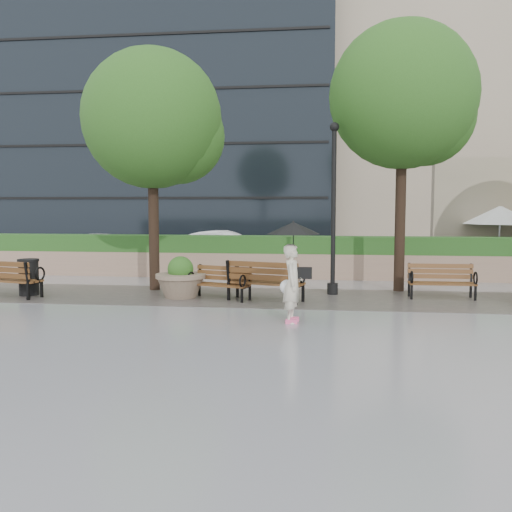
# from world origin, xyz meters

# --- Properties ---
(ground) EXTENTS (100.00, 100.00, 0.00)m
(ground) POSITION_xyz_m (0.00, 0.00, 0.00)
(ground) COLOR gray
(ground) RESTS_ON ground
(cobble_strip) EXTENTS (28.00, 3.20, 0.01)m
(cobble_strip) POSITION_xyz_m (0.00, 3.00, 0.01)
(cobble_strip) COLOR #383330
(cobble_strip) RESTS_ON ground
(hedge_wall) EXTENTS (24.00, 0.80, 1.35)m
(hedge_wall) POSITION_xyz_m (0.00, 7.00, 0.66)
(hedge_wall) COLOR #997A63
(hedge_wall) RESTS_ON ground
(asphalt_street) EXTENTS (40.00, 7.00, 0.00)m
(asphalt_street) POSITION_xyz_m (0.00, 11.00, 0.00)
(asphalt_street) COLOR black
(asphalt_street) RESTS_ON ground
(bldg_glass) EXTENTS (20.00, 10.00, 25.00)m
(bldg_glass) POSITION_xyz_m (-9.00, 22.00, 12.50)
(bldg_glass) COLOR black
(bldg_glass) RESTS_ON ground
(bldg_stone) EXTENTS (18.00, 10.00, 20.00)m
(bldg_stone) POSITION_xyz_m (10.00, 23.00, 10.00)
(bldg_stone) COLOR tan
(bldg_stone) RESTS_ON ground
(bench_0) EXTENTS (1.86, 1.04, 0.94)m
(bench_0) POSITION_xyz_m (-7.29, 2.19, 0.28)
(bench_0) COLOR brown
(bench_0) RESTS_ON ground
(bench_1) EXTENTS (1.63, 1.06, 0.82)m
(bench_1) POSITION_xyz_m (-1.86, 2.53, 0.24)
(bench_1) COLOR brown
(bench_1) RESTS_ON ground
(bench_2) EXTENTS (1.96, 1.21, 0.99)m
(bench_2) POSITION_xyz_m (-0.71, 2.41, 0.29)
(bench_2) COLOR brown
(bench_2) RESTS_ON ground
(bench_3) EXTENTS (1.62, 0.66, 0.86)m
(bench_3) POSITION_xyz_m (3.62, 3.34, 0.26)
(bench_3) COLOR brown
(bench_3) RESTS_ON ground
(planter_left) EXTENTS (1.26, 1.26, 1.06)m
(planter_left) POSITION_xyz_m (-2.90, 2.68, 0.41)
(planter_left) COLOR #7F6B56
(planter_left) RESTS_ON ground
(trash_bin) EXTENTS (0.54, 0.54, 0.90)m
(trash_bin) POSITION_xyz_m (-6.91, 2.54, 0.45)
(trash_bin) COLOR black
(trash_bin) RESTS_ON ground
(lamppost) EXTENTS (0.28, 0.28, 4.46)m
(lamppost) POSITION_xyz_m (0.92, 3.69, 1.98)
(lamppost) COLOR black
(lamppost) RESTS_ON ground
(tree_0) EXTENTS (3.80, 3.76, 6.55)m
(tree_0) POSITION_xyz_m (-3.81, 3.97, 4.54)
(tree_0) COLOR black
(tree_0) RESTS_ON ground
(tree_1) EXTENTS (3.90, 3.89, 7.18)m
(tree_1) POSITION_xyz_m (2.86, 4.58, 5.10)
(tree_1) COLOR black
(tree_1) RESTS_ON ground
(patio_umb_white) EXTENTS (2.50, 2.50, 2.30)m
(patio_umb_white) POSITION_xyz_m (6.62, 9.21, 1.99)
(patio_umb_white) COLOR black
(patio_umb_white) RESTS_ON ground
(car_left) EXTENTS (4.27, 1.91, 1.22)m
(car_left) POSITION_xyz_m (-7.83, 10.21, 0.61)
(car_left) COLOR white
(car_left) RESTS_ON ground
(car_right) EXTENTS (4.24, 2.07, 1.34)m
(car_right) POSITION_xyz_m (-3.22, 10.53, 0.67)
(car_right) COLOR white
(car_right) RESTS_ON ground
(pedestrian) EXTENTS (1.09, 1.09, 2.00)m
(pedestrian) POSITION_xyz_m (0.10, 0.04, 1.22)
(pedestrian) COLOR beige
(pedestrian) RESTS_ON ground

